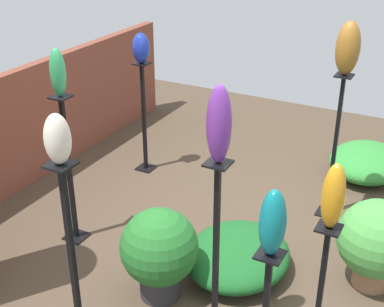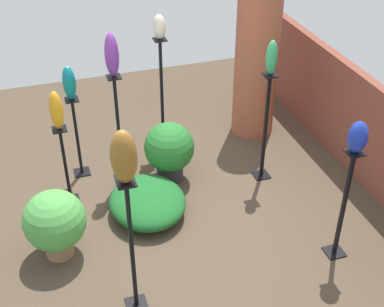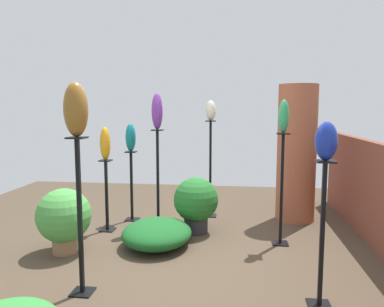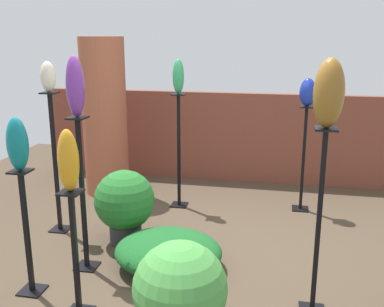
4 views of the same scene
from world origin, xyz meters
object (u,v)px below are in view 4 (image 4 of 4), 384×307
Objects in this scene: pedestal_jade at (179,156)px; art_vase_amber at (68,161)px; art_vase_jade at (178,76)px; art_vase_bronze at (329,93)px; art_vase_cobalt at (308,92)px; art_vase_violet at (75,87)px; pedestal_violet at (83,201)px; pedestal_cobalt at (303,163)px; art_vase_ivory at (48,77)px; brick_pillar at (105,117)px; potted_plant_back_center at (180,291)px; pedestal_bronze at (318,231)px; pedestal_ivory at (56,169)px; art_vase_teal at (17,144)px; pedestal_amber at (76,260)px; pedestal_teal at (27,238)px; potted_plant_mid_left at (125,203)px.

pedestal_jade is 2.48m from art_vase_amber.
art_vase_jade is 2.53m from art_vase_bronze.
art_vase_cobalt reaches higher than art_vase_amber.
art_vase_violet is at bearing -136.94° from art_vase_cobalt.
pedestal_violet is 1.77m from pedestal_jade.
pedestal_cobalt is at bearing 43.06° from art_vase_violet.
art_vase_bronze is at bearing -20.76° from art_vase_ivory.
art_vase_bronze is (2.64, -2.34, 0.68)m from brick_pillar.
pedestal_jade is 4.55× the size of art_vase_ivory.
pedestal_violet is 1.45m from potted_plant_back_center.
art_vase_jade is (-1.54, 2.00, 0.95)m from pedestal_bronze.
pedestal_bronze is 1.04m from art_vase_bronze.
pedestal_ivory is 3.15× the size of art_vase_bronze.
pedestal_bronze is 2.41m from art_vase_teal.
pedestal_bronze is (2.64, -2.34, -0.36)m from brick_pillar.
potted_plant_back_center is at bearing -39.40° from pedestal_violet.
art_vase_jade reaches higher than potted_plant_back_center.
pedestal_amber is 2.07m from art_vase_ivory.
brick_pillar is 2.16m from pedestal_violet.
pedestal_ivory is 1.52× the size of pedestal_amber.
pedestal_jade is (0.50, 1.70, -0.00)m from pedestal_violet.
pedestal_bronze is 1.92m from art_vase_amber.
pedestal_violet is (0.60, -2.04, -0.38)m from brick_pillar.
art_vase_jade is at bearing -173.45° from pedestal_cobalt.
art_vase_teal reaches higher than pedestal_jade.
pedestal_teal is 3.43m from art_vase_cobalt.
art_vase_ivory reaches higher than art_vase_teal.
pedestal_bronze is 1.88× the size of potted_plant_back_center.
art_vase_amber is at bearing -95.97° from art_vase_jade.
art_vase_bronze is (2.68, -1.02, 0.03)m from art_vase_ivory.
art_vase_cobalt is (2.29, 2.35, 0.97)m from pedestal_teal.
art_vase_ivory reaches higher than potted_plant_back_center.
brick_pillar is at bearing 107.22° from art_vase_amber.
art_vase_cobalt is at bearing 23.63° from art_vase_ivory.
pedestal_violet reaches higher than potted_plant_mid_left.
pedestal_violet is at bearing -106.23° from art_vase_jade.
art_vase_teal is (0.36, -1.20, -0.41)m from art_vase_ivory.
art_vase_cobalt is (2.65, 1.16, 0.75)m from pedestal_ivory.
art_vase_jade is 0.53× the size of potted_plant_back_center.
art_vase_teal is (-0.28, -0.48, -0.40)m from art_vase_violet.
potted_plant_mid_left is (-0.06, 1.27, -0.02)m from pedestal_amber.
pedestal_violet is 1.10× the size of pedestal_cobalt.
art_vase_teal is (-0.53, 0.21, 0.83)m from pedestal_amber.
pedestal_violet is 1.82× the size of potted_plant_back_center.
art_vase_jade is at bearing 40.90° from art_vase_ivory.
art_vase_jade is 1.68m from potted_plant_mid_left.
potted_plant_back_center is (1.11, -0.91, -1.25)m from art_vase_violet.
potted_plant_back_center is at bearing -58.00° from potted_plant_mid_left.
art_vase_ivory is 1.51m from art_vase_jade.
potted_plant_mid_left is at bearing 154.79° from pedestal_bronze.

